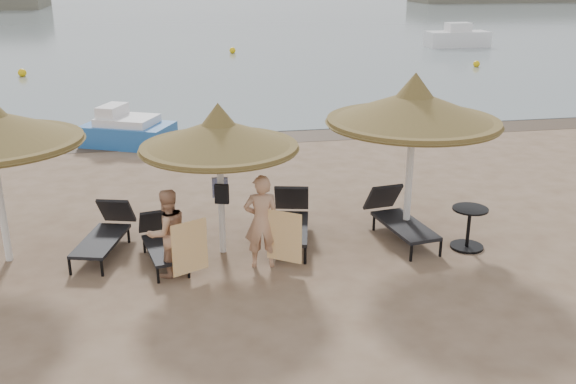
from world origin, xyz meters
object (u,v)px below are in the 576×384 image
object	(u,v)px
pedal_boat	(127,130)
lounger_far_right	(398,217)
side_table	(468,229)
person_left	(167,226)
palapa_right	(414,108)
lounger_far_left	(106,232)
person_right	(262,214)
lounger_near_right	(290,219)
lounger_near_left	(162,241)
palapa_center	(219,135)

from	to	relation	value
pedal_boat	lounger_far_right	bearing A→B (deg)	-30.59
side_table	person_left	xyz separation A→B (m)	(-5.52, -0.08, 0.52)
pedal_boat	person_left	bearing A→B (deg)	-58.10
pedal_boat	palapa_right	bearing A→B (deg)	-29.95
lounger_far_left	person_right	world-z (taller)	person_right
lounger_near_right	pedal_boat	xyz separation A→B (m)	(-3.41, 7.72, 0.03)
lounger_near_left	lounger_near_right	bearing A→B (deg)	-1.18
palapa_center	person_right	world-z (taller)	palapa_center
side_table	pedal_boat	world-z (taller)	pedal_boat
lounger_near_left	lounger_near_right	world-z (taller)	lounger_near_right
lounger_far_right	person_left	distance (m)	4.52
lounger_near_left	lounger_near_right	xyz separation A→B (m)	(2.45, 0.43, 0.06)
palapa_right	person_left	bearing A→B (deg)	-170.08
lounger_near_right	person_left	bearing A→B (deg)	-141.41
lounger_far_left	lounger_near_right	size ratio (longest dim) A/B	0.93
lounger_near_left	side_table	world-z (taller)	side_table
palapa_center	palapa_right	world-z (taller)	palapa_right
lounger_near_right	person_right	xyz separation A→B (m)	(-0.71, -1.06, 0.57)
lounger_far_left	palapa_right	bearing A→B (deg)	11.69
lounger_near_left	side_table	bearing A→B (deg)	-17.14
lounger_far_right	side_table	size ratio (longest dim) A/B	2.61
person_left	pedal_boat	distance (m)	8.91
palapa_center	palapa_right	xyz separation A→B (m)	(3.59, 0.04, 0.33)
palapa_center	pedal_boat	bearing A→B (deg)	104.40
lounger_far_left	pedal_boat	bearing A→B (deg)	105.41
lounger_near_right	pedal_boat	size ratio (longest dim) A/B	0.73
palapa_right	person_right	xyz separation A→B (m)	(-2.96, -0.76, -1.58)
lounger_far_right	lounger_near_left	bearing A→B (deg)	173.93
palapa_right	lounger_far_right	size ratio (longest dim) A/B	1.56
lounger_near_right	pedal_boat	distance (m)	8.44
lounger_far_left	side_table	size ratio (longest dim) A/B	2.49
lounger_near_right	side_table	distance (m)	3.35
palapa_center	palapa_right	bearing A→B (deg)	0.58
pedal_boat	palapa_center	bearing A→B (deg)	-50.72
palapa_center	lounger_far_right	size ratio (longest dim) A/B	1.36
palapa_center	palapa_right	distance (m)	3.60
lounger_far_left	lounger_near_right	distance (m)	3.46
person_left	lounger_far_left	bearing A→B (deg)	-71.82
palapa_center	lounger_far_right	world-z (taller)	palapa_center
palapa_right	person_right	size ratio (longest dim) A/B	1.65
palapa_right	person_right	world-z (taller)	palapa_right
palapa_right	pedal_boat	size ratio (longest dim) A/B	1.12
lounger_far_left	lounger_near_left	bearing A→B (deg)	-11.82
lounger_far_left	palapa_center	bearing A→B (deg)	3.95
lounger_far_left	pedal_boat	world-z (taller)	pedal_boat
palapa_center	person_right	size ratio (longest dim) A/B	1.44
lounger_near_left	lounger_far_right	bearing A→B (deg)	-9.07
palapa_center	palapa_right	size ratio (longest dim) A/B	0.87
palapa_right	pedal_boat	xyz separation A→B (m)	(-5.66, 8.03, -2.13)
lounger_near_right	person_left	world-z (taller)	person_left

